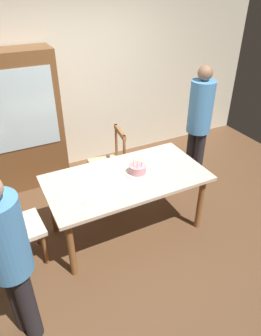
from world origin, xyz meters
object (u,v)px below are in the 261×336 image
Objects in this scene: plate_near_celebrant at (92,199)px; chair_upholstered at (10,225)px; dining_table at (127,183)px; birthday_cake at (138,170)px; person_celebrant at (9,257)px; china_cabinet at (19,123)px; chair_spindle_back at (109,164)px; person_guest at (199,121)px; plate_far_side at (111,169)px.

plate_near_celebrant is 0.23× the size of chair_upholstered.
plate_near_celebrant reaches higher than dining_table.
birthday_cake is at bearing 3.91° from dining_table.
person_celebrant is (-0.83, -0.56, 0.16)m from plate_near_celebrant.
plate_near_celebrant is at bearing -17.95° from chair_upholstered.
dining_table is 6.36× the size of birthday_cake.
china_cabinet reaches higher than chair_upholstered.
china_cabinet is at bearing 140.96° from chair_spindle_back.
person_guest is (1.18, 0.46, 0.18)m from birthday_cake.
dining_table is 8.10× the size of plate_far_side.
plate_far_side is at bearing 46.22° from plate_near_celebrant.
person_guest is at bearing 25.02° from person_celebrant.
person_celebrant reaches higher than dining_table.
chair_spindle_back is 1.33m from china_cabinet.
chair_upholstered is at bearing -170.75° from person_guest.
plate_near_celebrant is at bearing -160.94° from birthday_cake.
chair_spindle_back is at bearing 92.52° from birthday_cake.
chair_spindle_back and chair_upholstered have the same top height.
chair_upholstered is at bearing -172.24° from plate_far_side.
chair_spindle_back is at bearing -39.04° from china_cabinet.
plate_near_celebrant is (-0.49, -0.21, 0.09)m from dining_table.
birthday_cake is 1.28m from person_guest.
birthday_cake is at bearing -57.35° from china_cabinet.
chair_spindle_back is (0.20, 0.57, -0.31)m from plate_far_side.
birthday_cake is 1.84m from china_cabinet.
person_celebrant reaches higher than plate_far_side.
birthday_cake reaches higher than plate_near_celebrant.
china_cabinet is (-0.99, 1.55, 0.15)m from birthday_cake.
dining_table is 0.25m from plate_far_side.
birthday_cake is at bearing 19.06° from plate_near_celebrant.
chair_spindle_back is 1.00× the size of chair_upholstered.
plate_far_side is (-0.23, 0.20, -0.04)m from birthday_cake.
dining_table is 1.80m from china_cabinet.
plate_far_side is at bearing 38.27° from person_celebrant.
plate_near_celebrant is at bearing -156.89° from dining_table.
birthday_cake is at bearing -158.66° from person_guest.
chair_spindle_back is 0.50× the size of china_cabinet.
chair_spindle_back is at bearing 165.72° from person_guest.
chair_upholstered is 0.59× the size of person_celebrant.
person_celebrant reaches higher than chair_upholstered.
person_guest reaches higher than dining_table.
dining_table is 8.10× the size of plate_near_celebrant.
birthday_cake reaches higher than dining_table.
birthday_cake is 0.31m from plate_far_side.
plate_far_side is 1.45m from person_guest.
person_guest is (1.41, 0.26, 0.22)m from plate_far_side.
person_guest is at bearing 19.58° from dining_table.
china_cabinet reaches higher than person_guest.
plate_far_side is at bearing -169.50° from person_guest.
chair_upholstered reaches higher than plate_near_celebrant.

